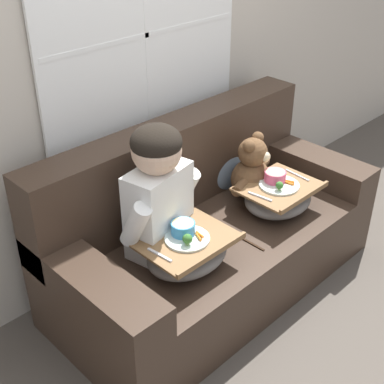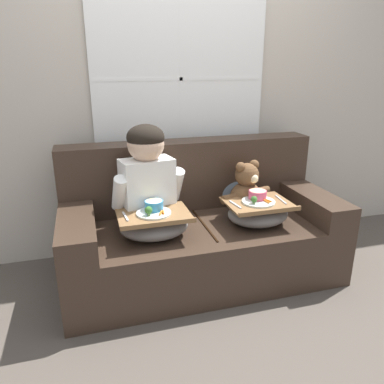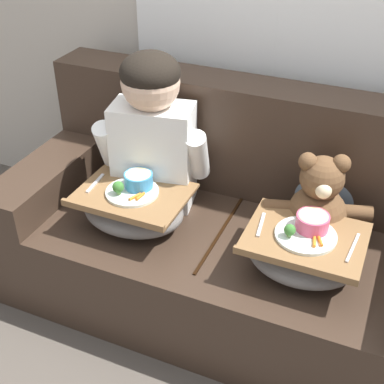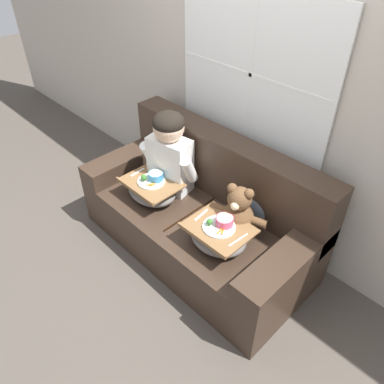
{
  "view_description": "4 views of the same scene",
  "coord_description": "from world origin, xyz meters",
  "px_view_note": "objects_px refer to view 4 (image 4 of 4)",
  "views": [
    {
      "loc": [
        -1.76,
        -1.59,
        2.04
      ],
      "look_at": [
        -0.14,
        0.05,
        0.65
      ],
      "focal_mm": 50.0,
      "sensor_mm": 36.0,
      "label": 1
    },
    {
      "loc": [
        -0.72,
        -2.24,
        1.43
      ],
      "look_at": [
        -0.08,
        -0.04,
        0.64
      ],
      "focal_mm": 35.0,
      "sensor_mm": 36.0,
      "label": 2
    },
    {
      "loc": [
        0.57,
        -1.67,
        1.75
      ],
      "look_at": [
        -0.14,
        -0.02,
        0.55
      ],
      "focal_mm": 50.0,
      "sensor_mm": 36.0,
      "label": 3
    },
    {
      "loc": [
        1.52,
        -1.52,
        2.28
      ],
      "look_at": [
        0.01,
        -0.05,
        0.62
      ],
      "focal_mm": 35.0,
      "sensor_mm": 36.0,
      "label": 4
    }
  ],
  "objects_px": {
    "throw_pillow_behind_child": "(188,162)",
    "child_figure": "(169,149)",
    "lap_tray_teddy": "(219,235)",
    "teddy_bear": "(238,213)",
    "couch": "(202,214)",
    "throw_pillow_behind_teddy": "(255,201)",
    "lap_tray_child": "(152,189)"
  },
  "relations": [
    {
      "from": "throw_pillow_behind_child",
      "to": "child_figure",
      "type": "bearing_deg",
      "value": -89.93
    },
    {
      "from": "lap_tray_teddy",
      "to": "teddy_bear",
      "type": "bearing_deg",
      "value": 89.63
    },
    {
      "from": "couch",
      "to": "teddy_bear",
      "type": "relative_size",
      "value": 4.44
    },
    {
      "from": "throw_pillow_behind_teddy",
      "to": "child_figure",
      "type": "distance_m",
      "value": 0.76
    },
    {
      "from": "throw_pillow_behind_child",
      "to": "teddy_bear",
      "type": "xyz_separation_m",
      "value": [
        0.71,
        -0.19,
        0.01
      ]
    },
    {
      "from": "lap_tray_child",
      "to": "teddy_bear",
      "type": "bearing_deg",
      "value": 15.23
    },
    {
      "from": "throw_pillow_behind_child",
      "to": "throw_pillow_behind_teddy",
      "type": "distance_m",
      "value": 0.7
    },
    {
      "from": "child_figure",
      "to": "lap_tray_child",
      "type": "bearing_deg",
      "value": -90.03
    },
    {
      "from": "lap_tray_teddy",
      "to": "couch",
      "type": "bearing_deg",
      "value": 149.86
    },
    {
      "from": "couch",
      "to": "throw_pillow_behind_teddy",
      "type": "height_order",
      "value": "couch"
    },
    {
      "from": "child_figure",
      "to": "throw_pillow_behind_child",
      "type": "bearing_deg",
      "value": 90.07
    },
    {
      "from": "throw_pillow_behind_teddy",
      "to": "child_figure",
      "type": "height_order",
      "value": "child_figure"
    },
    {
      "from": "throw_pillow_behind_child",
      "to": "lap_tray_teddy",
      "type": "height_order",
      "value": "throw_pillow_behind_child"
    },
    {
      "from": "child_figure",
      "to": "lap_tray_child",
      "type": "relative_size",
      "value": 1.52
    },
    {
      "from": "throw_pillow_behind_child",
      "to": "throw_pillow_behind_teddy",
      "type": "bearing_deg",
      "value": 0.0
    },
    {
      "from": "throw_pillow_behind_child",
      "to": "lap_tray_teddy",
      "type": "xyz_separation_m",
      "value": [
        0.7,
        -0.39,
        -0.07
      ]
    },
    {
      "from": "teddy_bear",
      "to": "lap_tray_teddy",
      "type": "bearing_deg",
      "value": -90.37
    },
    {
      "from": "throw_pillow_behind_teddy",
      "to": "child_figure",
      "type": "xyz_separation_m",
      "value": [
        -0.7,
        -0.19,
        0.21
      ]
    },
    {
      "from": "lap_tray_child",
      "to": "throw_pillow_behind_child",
      "type": "bearing_deg",
      "value": 90.02
    },
    {
      "from": "lap_tray_child",
      "to": "lap_tray_teddy",
      "type": "xyz_separation_m",
      "value": [
        0.7,
        0.0,
        0.0
      ]
    },
    {
      "from": "couch",
      "to": "throw_pillow_behind_teddy",
      "type": "bearing_deg",
      "value": 27.23
    },
    {
      "from": "child_figure",
      "to": "throw_pillow_behind_teddy",
      "type": "bearing_deg",
      "value": 15.1
    },
    {
      "from": "child_figure",
      "to": "lap_tray_child",
      "type": "xyz_separation_m",
      "value": [
        -0.0,
        -0.2,
        -0.28
      ]
    },
    {
      "from": "throw_pillow_behind_teddy",
      "to": "lap_tray_child",
      "type": "distance_m",
      "value": 0.81
    },
    {
      "from": "lap_tray_child",
      "to": "lap_tray_teddy",
      "type": "bearing_deg",
      "value": 0.02
    },
    {
      "from": "couch",
      "to": "lap_tray_teddy",
      "type": "distance_m",
      "value": 0.44
    },
    {
      "from": "teddy_bear",
      "to": "lap_tray_teddy",
      "type": "distance_m",
      "value": 0.21
    },
    {
      "from": "teddy_bear",
      "to": "lap_tray_child",
      "type": "relative_size",
      "value": 0.94
    },
    {
      "from": "couch",
      "to": "lap_tray_child",
      "type": "xyz_separation_m",
      "value": [
        -0.35,
        -0.2,
        0.17
      ]
    },
    {
      "from": "child_figure",
      "to": "lap_tray_teddy",
      "type": "height_order",
      "value": "child_figure"
    },
    {
      "from": "throw_pillow_behind_teddy",
      "to": "teddy_bear",
      "type": "distance_m",
      "value": 0.19
    },
    {
      "from": "teddy_bear",
      "to": "lap_tray_teddy",
      "type": "height_order",
      "value": "teddy_bear"
    }
  ]
}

